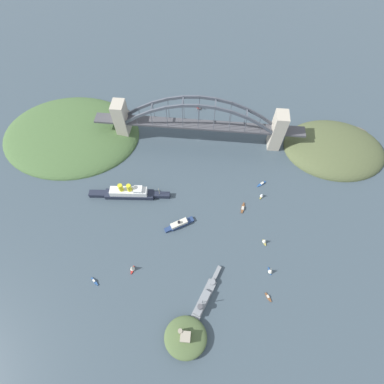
# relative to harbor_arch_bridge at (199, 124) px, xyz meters

# --- Properties ---
(ground_plane) EXTENTS (1400.00, 1400.00, 0.00)m
(ground_plane) POSITION_rel_harbor_arch_bridge_xyz_m (0.00, 0.00, -26.14)
(ground_plane) COLOR #3D4C56
(harbor_arch_bridge) EXTENTS (242.01, 18.70, 60.92)m
(harbor_arch_bridge) POSITION_rel_harbor_arch_bridge_xyz_m (0.00, 0.00, 0.00)
(harbor_arch_bridge) COLOR #BCB29E
(harbor_arch_bridge) RESTS_ON ground
(headland_west_shore) EXTENTS (118.16, 92.82, 30.53)m
(headland_west_shore) POSITION_rel_harbor_arch_bridge_xyz_m (-163.90, -0.40, -26.14)
(headland_west_shore) COLOR #515B38
(headland_west_shore) RESTS_ON ground
(headland_east_shore) EXTENTS (167.63, 134.64, 25.53)m
(headland_east_shore) POSITION_rel_harbor_arch_bridge_xyz_m (154.38, 5.88, -26.14)
(headland_east_shore) COLOR #476638
(headland_east_shore) RESTS_ON ground
(ocean_liner) EXTENTS (86.72, 14.42, 20.70)m
(ocean_liner) POSITION_rel_harbor_arch_bridge_xyz_m (67.05, 86.50, -20.38)
(ocean_liner) COLOR #1E2333
(ocean_liner) RESTS_ON ground
(naval_cruiser) EXTENTS (31.69, 69.38, 16.83)m
(naval_cruiser) POSITION_rel_harbor_arch_bridge_xyz_m (-18.81, 189.78, -23.27)
(naval_cruiser) COLOR gray
(naval_cruiser) RESTS_ON ground
(harbor_ferry_steamer) EXTENTS (29.53, 20.35, 8.45)m
(harbor_ferry_steamer) POSITION_rel_harbor_arch_bridge_xyz_m (9.52, 115.99, -23.52)
(harbor_ferry_steamer) COLOR navy
(harbor_ferry_steamer) RESTS_ON ground
(fort_island_mid_harbor) EXTENTS (35.44, 33.52, 16.60)m
(fort_island_mid_harbor) POSITION_rel_harbor_arch_bridge_xyz_m (-7.54, 217.21, -20.97)
(fort_island_mid_harbor) COLOR #4C6038
(fort_island_mid_harbor) RESTS_ON ground
(seaplane_taxiing_near_bridge) EXTENTS (10.37, 8.46, 4.93)m
(seaplane_taxiing_near_bridge) POSITION_rel_harbor_arch_bridge_xyz_m (3.01, -54.20, -24.14)
(seaplane_taxiing_near_bridge) COLOR #B7B7B2
(seaplane_taxiing_near_bridge) RESTS_ON ground
(small_boat_0) EXTENTS (4.15, 12.62, 2.48)m
(small_boat_0) POSITION_rel_harbor_arch_bridge_xyz_m (-54.56, 90.66, -25.26)
(small_boat_0) COLOR brown
(small_boat_0) RESTS_ON ground
(small_boat_1) EXTENTS (5.04, 7.19, 7.77)m
(small_boat_1) POSITION_rel_harbor_arch_bridge_xyz_m (-79.95, 155.45, -22.51)
(small_boat_1) COLOR #234C8C
(small_boat_1) RESTS_ON ground
(small_boat_2) EXTENTS (5.87, 8.02, 1.93)m
(small_boat_2) POSITION_rel_harbor_arch_bridge_xyz_m (-77.18, 178.23, -25.44)
(small_boat_2) COLOR brown
(small_boat_2) RESTS_ON ground
(small_boat_3) EXTENTS (4.77, 6.25, 6.49)m
(small_boat_3) POSITION_rel_harbor_arch_bridge_xyz_m (-74.63, 74.39, -23.03)
(small_boat_3) COLOR gold
(small_boat_3) RESTS_ON ground
(small_boat_4) EXTENTS (4.89, 7.97, 9.26)m
(small_boat_4) POSITION_rel_harbor_arch_bridge_xyz_m (47.76, 164.83, -21.87)
(small_boat_4) COLOR #B2231E
(small_boat_4) RESTS_ON ground
(small_boat_5) EXTENTS (10.19, 8.72, 2.22)m
(small_boat_5) POSITION_rel_harbor_arch_bridge_xyz_m (-75.42, 58.15, -25.36)
(small_boat_5) COLOR #234C8C
(small_boat_5) RESTS_ON ground
(small_boat_6) EXTENTS (4.82, 6.41, 7.77)m
(small_boat_6) POSITION_rel_harbor_arch_bridge_xyz_m (-75.50, 126.47, -22.49)
(small_boat_6) COLOR gold
(small_boat_6) RESTS_ON ground
(small_boat_7) EXTENTS (8.24, 6.90, 2.22)m
(small_boat_7) POSITION_rel_harbor_arch_bridge_xyz_m (80.30, 179.22, -25.31)
(small_boat_7) COLOR #234C8C
(small_boat_7) RESTS_ON ground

